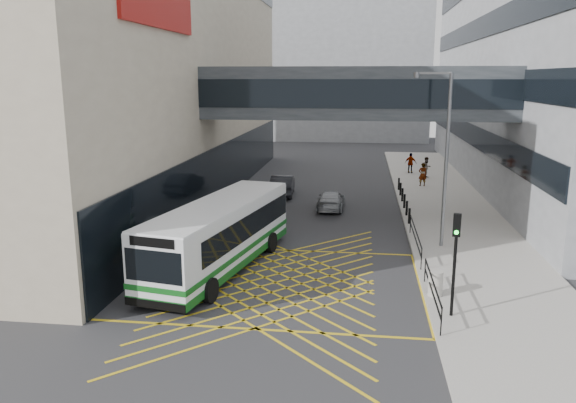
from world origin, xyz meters
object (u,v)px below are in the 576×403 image
at_px(street_lamp, 443,149).
at_px(pedestrian_c, 411,163).
at_px(bus, 221,234).
at_px(litter_bin, 435,283).
at_px(traffic_light, 455,250).
at_px(pedestrian_a, 423,175).
at_px(car_dark, 282,185).
at_px(car_silver, 331,200).
at_px(car_white, 208,228).
at_px(pedestrian_b, 427,167).

relative_size(street_lamp, pedestrian_c, 4.85).
distance_m(bus, litter_bin, 9.39).
relative_size(bus, litter_bin, 11.59).
relative_size(traffic_light, pedestrian_a, 2.11).
bearing_deg(car_dark, car_silver, 129.24).
relative_size(car_silver, litter_bin, 4.22).
relative_size(car_white, pedestrian_a, 2.32).
xyz_separation_m(bus, car_silver, (4.19, 12.30, -1.01)).
xyz_separation_m(car_silver, pedestrian_c, (6.18, 14.10, 0.40)).
bearing_deg(street_lamp, bus, -131.53).
relative_size(car_dark, car_silver, 1.16).
relative_size(pedestrian_a, pedestrian_c, 1.02).
height_order(car_white, car_dark, car_dark).
bearing_deg(street_lamp, pedestrian_c, 113.40).
relative_size(bus, traffic_light, 2.98).
relative_size(car_white, traffic_light, 1.10).
relative_size(car_dark, street_lamp, 0.56).
bearing_deg(pedestrian_a, car_white, 37.59).
relative_size(litter_bin, pedestrian_a, 0.54).
distance_m(bus, traffic_light, 10.35).
xyz_separation_m(traffic_light, pedestrian_c, (1.00, 30.70, -1.57)).
bearing_deg(pedestrian_b, street_lamp, -126.27).
distance_m(car_dark, litter_bin, 20.56).
bearing_deg(traffic_light, car_silver, 118.24).
relative_size(car_silver, traffic_light, 1.09).
bearing_deg(bus, litter_bin, -3.45).
bearing_deg(pedestrian_b, litter_bin, -127.15).
height_order(litter_bin, pedestrian_a, pedestrian_a).
xyz_separation_m(car_white, litter_bin, (10.89, -6.71, -0.02)).
relative_size(litter_bin, pedestrian_b, 0.56).
xyz_separation_m(car_dark, pedestrian_c, (9.94, 10.07, 0.30)).
bearing_deg(traffic_light, pedestrian_a, 97.62).
distance_m(bus, street_lamp, 11.43).
bearing_deg(car_dark, pedestrian_a, -162.28).
relative_size(bus, car_silver, 2.75).
bearing_deg(car_silver, car_dark, -45.55).
relative_size(street_lamp, litter_bin, 8.79).
xyz_separation_m(pedestrian_a, pedestrian_b, (0.71, 3.80, -0.03)).
relative_size(bus, car_white, 2.70).
distance_m(traffic_light, pedestrian_a, 24.80).
height_order(traffic_light, pedestrian_c, traffic_light).
height_order(traffic_light, litter_bin, traffic_light).
distance_m(car_white, litter_bin, 12.80).
relative_size(car_silver, pedestrian_a, 2.29).
xyz_separation_m(car_silver, pedestrian_a, (6.60, 8.11, 0.42)).
distance_m(car_silver, street_lamp, 10.68).
relative_size(car_white, pedestrian_c, 2.37).
distance_m(traffic_light, street_lamp, 9.10).
distance_m(bus, car_white, 4.84).
distance_m(car_dark, street_lamp, 15.82).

